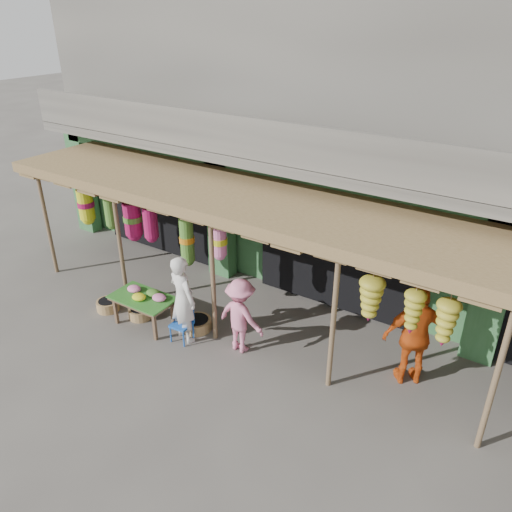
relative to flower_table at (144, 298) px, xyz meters
The scene contains 11 objects.
ground 3.12m from the flower_table, 11.81° to the left, with size 80.00×80.00×0.00m, color #514C47.
building 6.82m from the flower_table, 61.46° to the left, with size 16.40×6.80×7.00m.
awning 3.71m from the flower_table, 26.69° to the left, with size 14.00×2.70×2.79m.
flower_table is the anchor object (origin of this frame).
blue_chair 1.00m from the flower_table, ahead, with size 0.40×0.40×0.78m.
basket_left 0.62m from the flower_table, 156.31° to the left, with size 0.51×0.51×0.21m, color olive.
basket_mid 1.20m from the flower_table, 24.75° to the left, with size 0.60×0.60×0.23m, color olive.
basket_right 1.22m from the flower_table, behind, with size 0.49×0.49×0.22m, color #9C7F49.
person_front 1.03m from the flower_table, ahead, with size 0.66×0.44×1.82m, color silver.
person_vendor 5.31m from the flower_table, 14.45° to the left, with size 1.13×0.47×1.93m, color #D25113.
person_shopper 2.17m from the flower_table, 11.09° to the left, with size 0.98×0.56×1.52m, color pink.
Camera 1 is at (3.69, -6.59, 6.01)m, focal length 35.00 mm.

